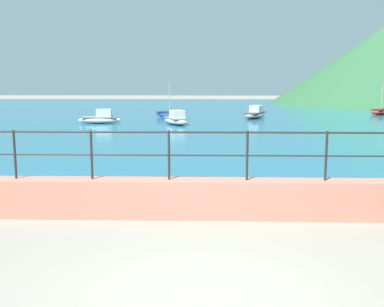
{
  "coord_description": "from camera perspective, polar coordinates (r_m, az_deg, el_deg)",
  "views": [
    {
      "loc": [
        -0.04,
        -5.07,
        2.55
      ],
      "look_at": [
        -0.3,
        3.7,
        1.1
      ],
      "focal_mm": 43.38,
      "sensor_mm": 36.0,
      "label": 1
    }
  ],
  "objects": [
    {
      "name": "boat_4",
      "position": [
        25.82,
        -11.2,
        4.27
      ],
      "size": [
        2.38,
        1.13,
        0.76
      ],
      "color": "white",
      "rests_on": "lake_water"
    },
    {
      "name": "hill_main",
      "position": [
        48.5,
        22.27,
        9.99
      ],
      "size": [
        20.87,
        20.87,
        7.28
      ],
      "primitive_type": "cone",
      "color": "#33663D",
      "rests_on": "ground"
    },
    {
      "name": "promenade_wall",
      "position": [
        8.55,
        1.95,
        -5.52
      ],
      "size": [
        20.0,
        0.56,
        0.7
      ],
      "primitive_type": "cube",
      "color": "tan",
      "rests_on": "ground"
    },
    {
      "name": "boat_3",
      "position": [
        28.8,
        7.76,
        4.87
      ],
      "size": [
        1.87,
        2.45,
        0.76
      ],
      "color": "gray",
      "rests_on": "lake_water"
    },
    {
      "name": "lake_water",
      "position": [
        31.01,
        1.79,
        4.72
      ],
      "size": [
        64.0,
        44.32,
        0.06
      ],
      "primitive_type": "cube",
      "color": "#236B89",
      "rests_on": "ground"
    },
    {
      "name": "boat_1",
      "position": [
        28.76,
        -2.6,
        4.82
      ],
      "size": [
        2.39,
        2.08,
        2.17
      ],
      "color": "#2D4C9E",
      "rests_on": "lake_water"
    },
    {
      "name": "ground_plane",
      "position": [
        5.67,
        2.05,
        -17.33
      ],
      "size": [
        120.0,
        120.0,
        0.0
      ],
      "primitive_type": "plane",
      "color": "gray"
    },
    {
      "name": "boat_0",
      "position": [
        24.73,
        -1.99,
        4.22
      ],
      "size": [
        1.77,
        2.47,
        0.76
      ],
      "color": "white",
      "rests_on": "lake_water"
    },
    {
      "name": "railing",
      "position": [
        8.36,
        1.98,
        0.85
      ],
      "size": [
        18.44,
        0.04,
        0.9
      ],
      "color": "#282623",
      "rests_on": "promenade_wall"
    },
    {
      "name": "boat_2",
      "position": [
        33.97,
        22.29,
        4.83
      ],
      "size": [
        2.29,
        2.23,
        2.07
      ],
      "color": "red",
      "rests_on": "lake_water"
    }
  ]
}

